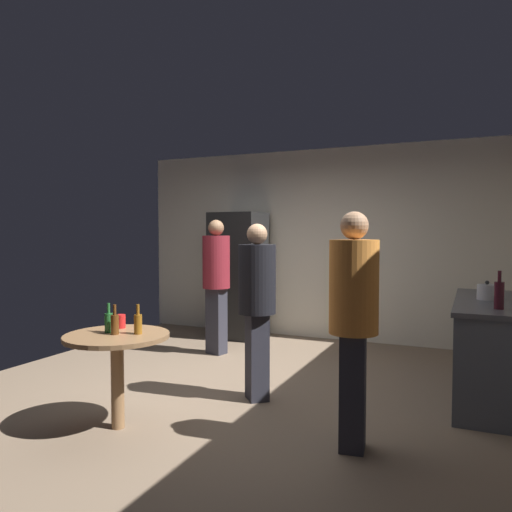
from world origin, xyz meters
TOP-DOWN VIEW (x-y plane):
  - ground_plane at (0.00, 0.00)m, footprint 5.20×5.20m
  - wall_back at (0.00, 2.63)m, footprint 5.32×0.06m
  - refrigerator at (-0.99, 2.20)m, footprint 0.70×0.68m
  - kitchen_counter at (2.28, 0.77)m, footprint 0.64×1.80m
  - kettle at (2.23, 0.79)m, footprint 0.24×0.17m
  - wine_bottle_on_counter at (2.31, 0.22)m, footprint 0.08×0.08m
  - foreground_table at (-0.39, -1.17)m, footprint 0.80×0.80m
  - beer_bottle_amber at (-0.24, -1.11)m, footprint 0.06×0.06m
  - beer_bottle_brown at (-0.39, -1.19)m, footprint 0.06×0.06m
  - beer_bottle_green at (-0.48, -1.15)m, footprint 0.06×0.06m
  - plastic_cup_red at (-0.52, -0.97)m, footprint 0.08×0.08m
  - person_in_maroon_shirt at (-0.81, 1.19)m, footprint 0.41×0.41m
  - person_in_black_shirt at (0.34, -0.14)m, footprint 0.48×0.48m
  - person_in_orange_shirt at (1.36, -0.80)m, footprint 0.38×0.38m

SIDE VIEW (x-z plane):
  - ground_plane at x=0.00m, z-range -0.10..0.00m
  - kitchen_counter at x=2.28m, z-range 0.00..0.90m
  - foreground_table at x=-0.39m, z-range 0.26..1.00m
  - plastic_cup_red at x=-0.52m, z-range 0.73..0.85m
  - beer_bottle_amber at x=-0.24m, z-range 0.70..0.93m
  - beer_bottle_brown at x=-0.39m, z-range 0.70..0.93m
  - beer_bottle_green at x=-0.48m, z-range 0.70..0.93m
  - refrigerator at x=-0.99m, z-range 0.00..1.80m
  - person_in_black_shirt at x=0.34m, z-range 0.13..1.73m
  - person_in_orange_shirt at x=1.36m, z-range 0.14..1.80m
  - kettle at x=2.23m, z-range 0.88..1.06m
  - person_in_maroon_shirt at x=-0.81m, z-range 0.14..1.81m
  - wine_bottle_on_counter at x=2.31m, z-range 0.86..1.17m
  - wall_back at x=0.00m, z-range 0.00..2.70m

